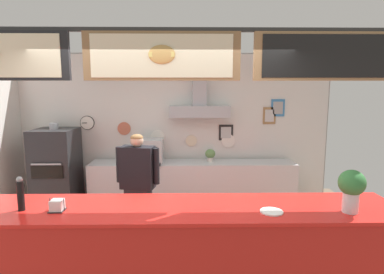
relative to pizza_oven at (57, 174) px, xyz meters
The scene contains 12 objects.
back_wall_assembly 2.12m from the pizza_oven, 11.25° to the left, with size 5.55×2.76×2.76m.
service_counter 3.10m from the pizza_oven, 51.38° to the right, with size 4.30×0.75×1.09m.
back_prep_counter 2.29m from the pizza_oven, ahead, with size 3.49×0.52×0.90m.
pizza_oven is the anchor object (origin of this frame).
shop_worker 1.87m from the pizza_oven, 35.70° to the right, with size 0.58×0.30×1.56m.
espresso_machine 1.58m from the pizza_oven, ahead, with size 0.44×0.48×0.41m.
potted_sage 2.59m from the pizza_oven, ahead, with size 0.17×0.17×0.22m.
potted_oregano 1.12m from the pizza_oven, ahead, with size 0.17×0.17×0.22m.
basil_vase 4.43m from the pizza_oven, 35.77° to the right, with size 0.22×0.22×0.37m.
napkin_holder 2.74m from the pizza_oven, 67.46° to the right, with size 0.13×0.12×0.11m.
pepper_grinder 2.63m from the pizza_oven, 73.78° to the right, with size 0.06×0.06×0.30m.
condiment_plate 3.88m from the pizza_oven, 41.57° to the right, with size 0.20×0.20×0.01m.
Camera 1 is at (0.23, -3.27, 2.12)m, focal length 29.59 mm.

